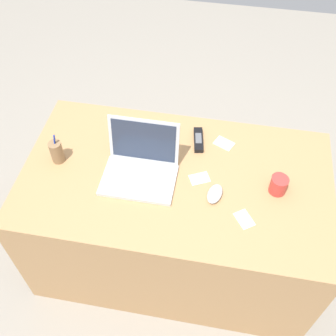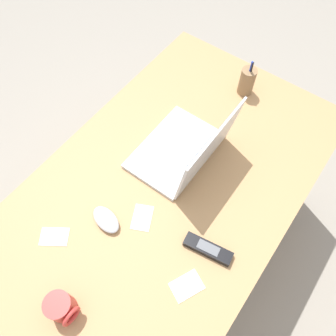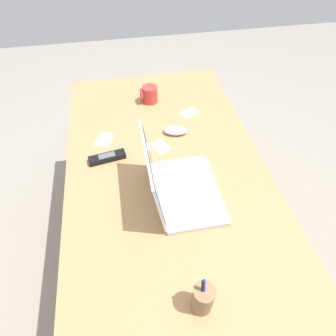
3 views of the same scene
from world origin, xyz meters
TOP-DOWN VIEW (x-y plane):
  - ground_plane at (0.00, 0.00)m, footprint 6.00×6.00m
  - desk at (0.00, 0.00)m, footprint 1.48×0.84m
  - laptop at (-0.17, -0.01)m, footprint 0.34×0.27m
  - computer_mouse at (0.19, -0.08)m, footprint 0.09×0.12m
  - coffee_mug_white at (0.47, 0.00)m, footprint 0.08×0.09m
  - cordless_phone at (0.08, 0.24)m, footprint 0.07×0.16m
  - pen_holder at (-0.58, 0.00)m, footprint 0.06×0.06m
  - paper_note_near_laptop at (0.11, 0.01)m, footprint 0.11×0.10m
  - paper_note_left at (0.34, -0.18)m, footprint 0.10×0.11m
  - paper_note_right at (0.21, 0.25)m, footprint 0.11×0.10m

SIDE VIEW (x-z plane):
  - ground_plane at x=0.00m, z-range 0.00..0.00m
  - desk at x=0.00m, z-range 0.00..0.74m
  - paper_note_near_laptop at x=0.11m, z-range 0.74..0.74m
  - paper_note_left at x=0.34m, z-range 0.74..0.74m
  - paper_note_right at x=0.21m, z-range 0.74..0.74m
  - cordless_phone at x=0.08m, z-range 0.73..0.76m
  - computer_mouse at x=0.19m, z-range 0.74..0.77m
  - coffee_mug_white at x=0.47m, z-range 0.74..0.82m
  - laptop at x=-0.17m, z-range 0.66..0.92m
  - pen_holder at x=-0.58m, z-range 0.71..0.88m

